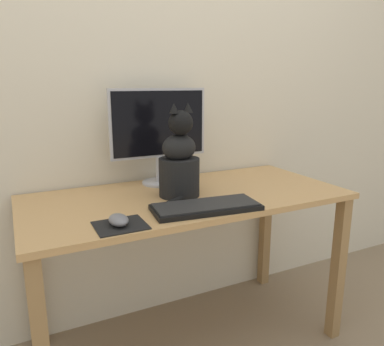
% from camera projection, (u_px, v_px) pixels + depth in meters
% --- Properties ---
extents(ground_plane, '(12.00, 12.00, 0.00)m').
position_uv_depth(ground_plane, '(188.00, 339.00, 1.79)').
color(ground_plane, '#847056').
extents(wall_back, '(7.00, 0.04, 2.50)m').
position_uv_depth(wall_back, '(156.00, 71.00, 1.80)').
color(wall_back, beige).
rests_on(wall_back, ground_plane).
extents(desk, '(1.37, 0.63, 0.73)m').
position_uv_depth(desk, '(187.00, 216.00, 1.64)').
color(desk, tan).
rests_on(desk, ground_plane).
extents(monitor, '(0.47, 0.17, 0.45)m').
position_uv_depth(monitor, '(159.00, 130.00, 1.73)').
color(monitor, '#B2B2B7').
rests_on(monitor, desk).
extents(keyboard, '(0.43, 0.21, 0.02)m').
position_uv_depth(keyboard, '(206.00, 207.00, 1.42)').
color(keyboard, black).
rests_on(keyboard, desk).
extents(mousepad_left, '(0.17, 0.15, 0.00)m').
position_uv_depth(mousepad_left, '(120.00, 225.00, 1.26)').
color(mousepad_left, black).
rests_on(mousepad_left, desk).
extents(computer_mouse_left, '(0.06, 0.10, 0.04)m').
position_uv_depth(computer_mouse_left, '(119.00, 220.00, 1.26)').
color(computer_mouse_left, slate).
rests_on(computer_mouse_left, mousepad_left).
extents(cat, '(0.23, 0.24, 0.39)m').
position_uv_depth(cat, '(180.00, 162.00, 1.56)').
color(cat, black).
rests_on(cat, desk).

